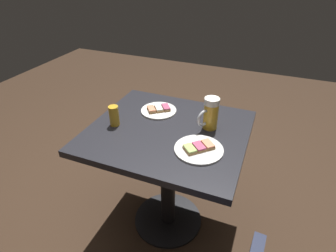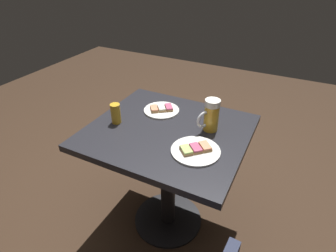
# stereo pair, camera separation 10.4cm
# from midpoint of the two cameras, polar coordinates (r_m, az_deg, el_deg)

# --- Properties ---
(ground_plane) EXTENTS (6.00, 6.00, 0.00)m
(ground_plane) POSITION_cam_midpoint_polar(r_m,az_deg,el_deg) (1.95, 1.61, -18.82)
(ground_plane) COLOR #382619
(cafe_table) EXTENTS (0.82, 0.74, 0.72)m
(cafe_table) POSITION_cam_midpoint_polar(r_m,az_deg,el_deg) (1.54, 1.93, -5.31)
(cafe_table) COLOR black
(cafe_table) RESTS_ON ground_plane
(plate_near) EXTENTS (0.23, 0.23, 0.03)m
(plate_near) POSITION_cam_midpoint_polar(r_m,az_deg,el_deg) (1.31, 8.02, -5.04)
(plate_near) COLOR white
(plate_near) RESTS_ON cafe_table
(plate_far) EXTENTS (0.21, 0.21, 0.03)m
(plate_far) POSITION_cam_midpoint_polar(r_m,az_deg,el_deg) (1.62, 0.48, 3.37)
(plate_far) COLOR white
(plate_far) RESTS_ON cafe_table
(beer_mug) EXTENTS (0.09, 0.13, 0.17)m
(beer_mug) POSITION_cam_midpoint_polar(r_m,az_deg,el_deg) (1.43, 10.91, 2.10)
(beer_mug) COLOR gold
(beer_mug) RESTS_ON cafe_table
(beer_glass_small) EXTENTS (0.05, 0.05, 0.11)m
(beer_glass_small) POSITION_cam_midpoint_polar(r_m,az_deg,el_deg) (1.51, -8.86, 2.53)
(beer_glass_small) COLOR gold
(beer_glass_small) RESTS_ON cafe_table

